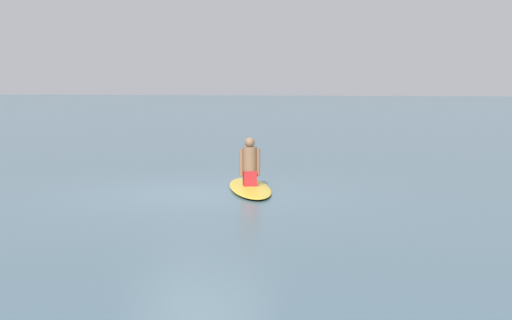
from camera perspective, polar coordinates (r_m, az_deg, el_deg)
ground_plane at (r=13.43m, az=-4.61°, el=-2.72°), size 400.00×400.00×0.00m
surfboard at (r=13.89m, az=-0.51°, el=-2.24°), size 2.29×3.02×0.09m
person_paddler at (r=13.83m, az=-0.51°, el=-0.31°), size 0.39×0.40×0.95m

